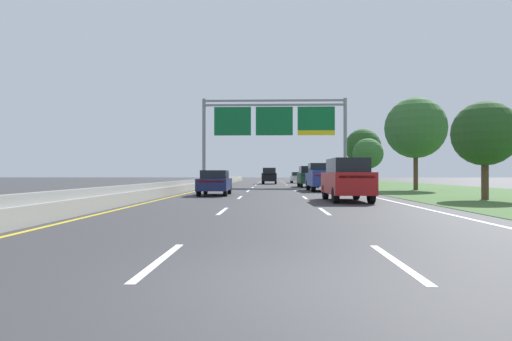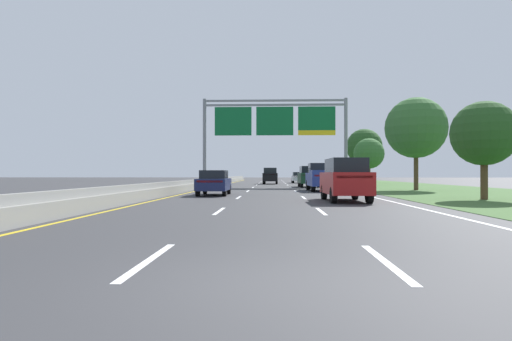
{
  "view_description": "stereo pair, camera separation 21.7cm",
  "coord_description": "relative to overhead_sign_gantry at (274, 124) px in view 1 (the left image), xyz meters",
  "views": [
    {
      "loc": [
        -0.11,
        -5.32,
        1.37
      ],
      "look_at": [
        -1.29,
        30.64,
        1.62
      ],
      "focal_mm": 30.53,
      "sensor_mm": 36.0,
      "label": 1
    },
    {
      "loc": [
        0.11,
        -5.31,
        1.37
      ],
      "look_at": [
        -1.29,
        30.64,
        1.62
      ],
      "focal_mm": 30.53,
      "sensor_mm": 36.0,
      "label": 2
    }
  ],
  "objects": [
    {
      "name": "roadside_tree_mid",
      "position": [
        11.48,
        -9.21,
        -1.4
      ],
      "size": [
        4.95,
        4.95,
        7.58
      ],
      "color": "#4C3823",
      "rests_on": "ground"
    },
    {
      "name": "overhead_sign_gantry",
      "position": [
        0.0,
        0.0,
        0.0
      ],
      "size": [
        15.06,
        0.42,
        9.19
      ],
      "color": "gray",
      "rests_on": "ground"
    },
    {
      "name": "car_black_centre_lane_suv",
      "position": [
        -0.52,
        11.93,
        -5.39
      ],
      "size": [
        1.98,
        4.73,
        2.11
      ],
      "rotation": [
        0.0,
        0.0,
        1.55
      ],
      "color": "black",
      "rests_on": "ground"
    },
    {
      "name": "car_red_right_lane_suv",
      "position": [
        3.38,
        -23.49,
        -5.39
      ],
      "size": [
        1.99,
        4.74,
        2.11
      ],
      "rotation": [
        0.0,
        0.0,
        1.59
      ],
      "color": "maroon",
      "rests_on": "ground"
    },
    {
      "name": "roadside_tree_distant",
      "position": [
        13.03,
        18.33,
        -1.25
      ],
      "size": [
        5.18,
        5.18,
        7.84
      ],
      "color": "#4C3823",
      "rests_on": "ground"
    },
    {
      "name": "ground_plane",
      "position": [
        -0.3,
        -4.82,
        -6.49
      ],
      "size": [
        220.0,
        220.0,
        0.0
      ],
      "primitive_type": "plane",
      "color": "#333335"
    },
    {
      "name": "roadside_tree_near",
      "position": [
        10.79,
        -22.1,
        -3.04
      ],
      "size": [
        3.35,
        3.35,
        5.14
      ],
      "color": "#4C3823",
      "rests_on": "ground"
    },
    {
      "name": "roadside_tree_far",
      "position": [
        11.04,
        6.19,
        -2.79
      ],
      "size": [
        3.57,
        3.57,
        5.5
      ],
      "color": "#4C3823",
      "rests_on": "ground"
    },
    {
      "name": "car_navy_left_lane_sedan",
      "position": [
        -3.91,
        -17.76,
        -5.67
      ],
      "size": [
        1.87,
        4.42,
        1.57
      ],
      "rotation": [
        0.0,
        0.0,
        1.58
      ],
      "color": "#161E47",
      "rests_on": "ground"
    },
    {
      "name": "pickup_truck_blue",
      "position": [
        3.61,
        -10.74,
        -5.41
      ],
      "size": [
        2.09,
        5.43,
        2.2
      ],
      "rotation": [
        0.0,
        0.0,
        1.59
      ],
      "color": "navy",
      "rests_on": "ground"
    },
    {
      "name": "car_white_right_lane_sedan",
      "position": [
        3.49,
        18.22,
        -5.67
      ],
      "size": [
        1.86,
        4.41,
        1.57
      ],
      "rotation": [
        0.0,
        0.0,
        1.58
      ],
      "color": "silver",
      "rests_on": "ground"
    },
    {
      "name": "car_darkgreen_right_lane_suv",
      "position": [
        3.42,
        -0.88,
        -5.39
      ],
      "size": [
        1.97,
        4.73,
        2.11
      ],
      "rotation": [
        0.0,
        0.0,
        1.59
      ],
      "color": "#193D23",
      "rests_on": "ground"
    },
    {
      "name": "median_barrier_concrete",
      "position": [
        -6.9,
        -4.82,
        -6.13
      ],
      "size": [
        0.6,
        110.0,
        0.85
      ],
      "color": "gray",
      "rests_on": "ground"
    },
    {
      "name": "grass_verge_right",
      "position": [
        13.65,
        -4.82,
        -6.48
      ],
      "size": [
        14.0,
        110.0,
        0.02
      ],
      "primitive_type": "cube",
      "color": "#3D602D",
      "rests_on": "ground"
    },
    {
      "name": "lane_striping",
      "position": [
        -0.3,
        -5.28,
        -6.48
      ],
      "size": [
        11.96,
        106.0,
        0.01
      ],
      "color": "white",
      "rests_on": "ground"
    }
  ]
}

